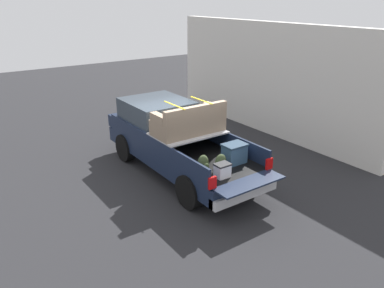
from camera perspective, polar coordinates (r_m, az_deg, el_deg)
The scene contains 3 objects.
ground_plane at distance 11.15m, azimuth -1.79°, elevation -4.35°, with size 40.00×40.00×0.00m, color #262628.
pickup_truck at distance 11.05m, azimuth -2.93°, elevation 0.99°, with size 6.05×2.06×2.23m.
building_facade at distance 14.44m, azimuth 11.18°, elevation 9.70°, with size 9.78×0.36×4.02m, color silver.
Camera 1 is at (-8.40, 5.51, 4.84)m, focal length 35.35 mm.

